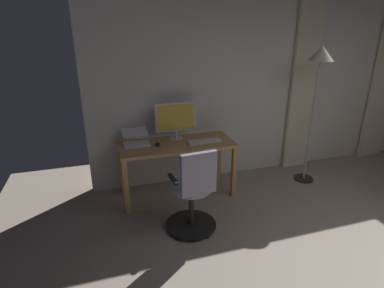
{
  "coord_description": "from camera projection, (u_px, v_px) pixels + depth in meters",
  "views": [
    {
      "loc": [
        2.52,
        0.93,
        2.09
      ],
      "look_at": [
        1.61,
        -1.97,
        0.94
      ],
      "focal_mm": 28.39,
      "sensor_mm": 36.0,
      "label": 1
    }
  ],
  "objects": [
    {
      "name": "computer_monitor",
      "position": [
        176.0,
        118.0,
        3.94
      ],
      "size": [
        0.54,
        0.18,
        0.48
      ],
      "color": "silver",
      "rests_on": "desk"
    },
    {
      "name": "back_room_partition",
      "position": [
        275.0,
        80.0,
        4.48
      ],
      "size": [
        5.45,
        0.1,
        2.79
      ],
      "primitive_type": "cube",
      "color": "silver",
      "rests_on": "ground"
    },
    {
      "name": "floor_lamp",
      "position": [
        319.0,
        70.0,
        3.96
      ],
      "size": [
        0.32,
        0.32,
        1.9
      ],
      "color": "black",
      "rests_on": "ground"
    },
    {
      "name": "desk",
      "position": [
        177.0,
        150.0,
        3.89
      ],
      "size": [
        1.46,
        0.61,
        0.74
      ],
      "color": "tan",
      "rests_on": "ground"
    },
    {
      "name": "computer_mouse",
      "position": [
        158.0,
        144.0,
        3.76
      ],
      "size": [
        0.06,
        0.1,
        0.04
      ],
      "primitive_type": "ellipsoid",
      "color": "black",
      "rests_on": "desk"
    },
    {
      "name": "curtain_right_panel",
      "position": [
        303.0,
        85.0,
        4.53
      ],
      "size": [
        0.39,
        0.06,
        2.61
      ],
      "primitive_type": "cube",
      "color": "beige",
      "rests_on": "ground"
    },
    {
      "name": "laptop",
      "position": [
        136.0,
        139.0,
        3.82
      ],
      "size": [
        0.32,
        0.34,
        0.16
      ],
      "rotation": [
        0.0,
        0.0,
        0.01
      ],
      "color": "white",
      "rests_on": "desk"
    },
    {
      "name": "curtain_left_panel",
      "position": [
        384.0,
        80.0,
        4.97
      ],
      "size": [
        0.46,
        0.06,
        2.61
      ],
      "primitive_type": "cube",
      "color": "beige",
      "rests_on": "ground"
    },
    {
      "name": "computer_keyboard",
      "position": [
        205.0,
        141.0,
        3.88
      ],
      "size": [
        0.43,
        0.13,
        0.02
      ],
      "primitive_type": "cube",
      "color": "silver",
      "rests_on": "desk"
    },
    {
      "name": "office_chair",
      "position": [
        193.0,
        194.0,
        3.21
      ],
      "size": [
        0.56,
        0.56,
        0.98
      ],
      "rotation": [
        0.0,
        0.0,
        3.23
      ],
      "color": "black",
      "rests_on": "ground"
    }
  ]
}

